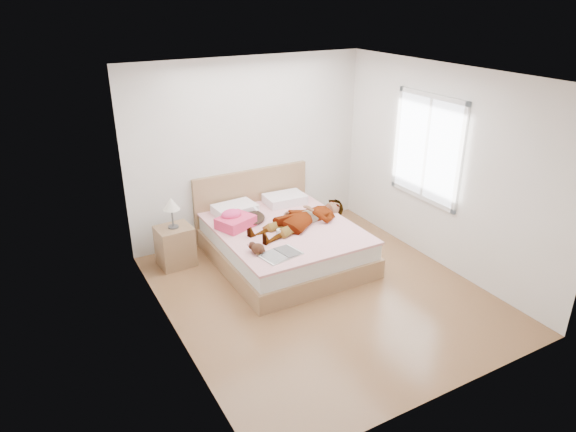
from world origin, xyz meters
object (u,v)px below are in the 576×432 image
at_px(towel, 235,220).
at_px(nightstand, 175,243).
at_px(woman, 302,216).
at_px(magazine, 281,254).
at_px(bed, 281,240).
at_px(coffee_mug, 280,233).
at_px(phone, 255,209).
at_px(plush_toy, 257,248).

xyz_separation_m(towel, nightstand, (-0.74, 0.30, -0.29)).
distance_m(woman, towel, 0.90).
bearing_deg(magazine, woman, 44.27).
relative_size(woman, bed, 0.77).
relative_size(woman, towel, 2.90).
bearing_deg(coffee_mug, woman, 24.24).
relative_size(phone, plush_toy, 0.35).
bearing_deg(phone, towel, 176.99).
height_order(woman, nightstand, nightstand).
distance_m(phone, nightstand, 1.17).
distance_m(woman, phone, 0.64).
bearing_deg(phone, nightstand, 153.40).
xyz_separation_m(coffee_mug, nightstand, (-1.14, 0.83, -0.24)).
relative_size(magazine, plush_toy, 2.07).
relative_size(bed, nightstand, 2.16).
height_order(bed, magazine, bed).
distance_m(bed, nightstand, 1.43).
bearing_deg(woman, phone, -143.16).
bearing_deg(woman, coffee_mug, -80.26).
distance_m(phone, magazine, 1.09).
relative_size(towel, plush_toy, 2.20).
height_order(woman, magazine, woman).
height_order(magazine, plush_toy, plush_toy).
xyz_separation_m(bed, plush_toy, (-0.65, -0.59, 0.30)).
xyz_separation_m(towel, plush_toy, (-0.07, -0.81, -0.03)).
height_order(bed, coffee_mug, bed).
bearing_deg(magazine, plush_toy, 140.79).
relative_size(woman, nightstand, 1.67).
distance_m(bed, towel, 0.71).
relative_size(phone, nightstand, 0.09).
bearing_deg(coffee_mug, magazine, -116.96).
height_order(towel, nightstand, nightstand).
bearing_deg(nightstand, phone, -12.10).
xyz_separation_m(woman, coffee_mug, (-0.45, -0.20, -0.06)).
relative_size(woman, plush_toy, 6.38).
bearing_deg(phone, woman, -53.16).
distance_m(phone, towel, 0.35).
bearing_deg(bed, towel, 159.21).
bearing_deg(plush_toy, coffee_mug, 31.42).
xyz_separation_m(bed, towel, (-0.58, 0.22, 0.33)).
xyz_separation_m(coffee_mug, plush_toy, (-0.46, -0.28, 0.02)).
relative_size(magazine, nightstand, 0.54).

